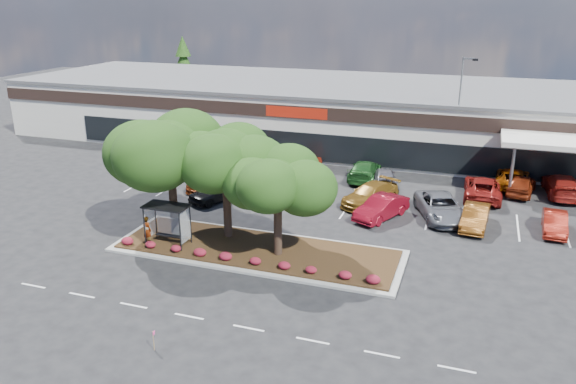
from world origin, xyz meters
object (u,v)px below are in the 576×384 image
(car_0, at_px, (207,177))
(survey_stake, at_px, (154,338))
(light_pole, at_px, (458,124))
(car_1, at_px, (211,178))

(car_0, bearing_deg, survey_stake, -82.77)
(light_pole, height_order, car_0, light_pole)
(survey_stake, distance_m, car_1, 22.77)
(survey_stake, height_order, car_0, car_0)
(car_1, bearing_deg, light_pole, 30.10)
(light_pole, relative_size, car_0, 2.24)
(survey_stake, relative_size, car_0, 0.22)
(car_0, xyz_separation_m, car_1, (0.66, -0.49, 0.15))
(light_pole, relative_size, car_1, 1.82)
(light_pole, bearing_deg, car_1, -151.33)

